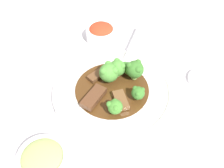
{
  "coord_description": "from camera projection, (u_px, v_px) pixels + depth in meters",
  "views": [
    {
      "loc": [
        -0.44,
        0.04,
        0.53
      ],
      "look_at": [
        0.0,
        0.0,
        0.03
      ],
      "focal_mm": 42.0,
      "sensor_mm": 36.0,
      "label": 1
    }
  ],
  "objects": [
    {
      "name": "ground_plane",
      "position": [
        112.0,
        93.0,
        0.69
      ],
      "size": [
        4.0,
        4.0,
        0.0
      ],
      "primitive_type": "plane",
      "color": "silver"
    },
    {
      "name": "main_plate",
      "position": [
        112.0,
        90.0,
        0.69
      ],
      "size": [
        0.31,
        0.31,
        0.02
      ],
      "color": "white",
      "rests_on": "ground_plane"
    },
    {
      "name": "beef_strip_0",
      "position": [
        94.0,
        97.0,
        0.65
      ],
      "size": [
        0.08,
        0.07,
        0.01
      ],
      "color": "#56331E",
      "rests_on": "main_plate"
    },
    {
      "name": "beef_strip_1",
      "position": [
        97.0,
        75.0,
        0.7
      ],
      "size": [
        0.05,
        0.06,
        0.01
      ],
      "color": "brown",
      "rests_on": "main_plate"
    },
    {
      "name": "beef_strip_2",
      "position": [
        121.0,
        100.0,
        0.64
      ],
      "size": [
        0.06,
        0.04,
        0.01
      ],
      "color": "brown",
      "rests_on": "main_plate"
    },
    {
      "name": "broccoli_floret_0",
      "position": [
        117.0,
        68.0,
        0.69
      ],
      "size": [
        0.04,
        0.04,
        0.05
      ],
      "color": "#7FA84C",
      "rests_on": "main_plate"
    },
    {
      "name": "broccoli_floret_1",
      "position": [
        128.0,
        68.0,
        0.7
      ],
      "size": [
        0.03,
        0.03,
        0.04
      ],
      "color": "#7FA84C",
      "rests_on": "main_plate"
    },
    {
      "name": "broccoli_floret_2",
      "position": [
        114.0,
        107.0,
        0.61
      ],
      "size": [
        0.04,
        0.04,
        0.04
      ],
      "color": "#8EB756",
      "rests_on": "main_plate"
    },
    {
      "name": "broccoli_floret_3",
      "position": [
        109.0,
        72.0,
        0.67
      ],
      "size": [
        0.05,
        0.05,
        0.06
      ],
      "color": "#8EB756",
      "rests_on": "main_plate"
    },
    {
      "name": "broccoli_floret_4",
      "position": [
        138.0,
        93.0,
        0.64
      ],
      "size": [
        0.03,
        0.03,
        0.04
      ],
      "color": "#7FA84C",
      "rests_on": "main_plate"
    },
    {
      "name": "broccoli_floret_5",
      "position": [
        135.0,
        69.0,
        0.68
      ],
      "size": [
        0.05,
        0.05,
        0.06
      ],
      "color": "#7FA84C",
      "rests_on": "main_plate"
    },
    {
      "name": "serving_spoon",
      "position": [
        123.0,
        62.0,
        0.74
      ],
      "size": [
        0.22,
        0.12,
        0.01
      ],
      "color": "silver",
      "rests_on": "main_plate"
    },
    {
      "name": "side_bowl_kimchi",
      "position": [
        101.0,
        33.0,
        0.82
      ],
      "size": [
        0.09,
        0.09,
        0.06
      ],
      "color": "white",
      "rests_on": "ground_plane"
    },
    {
      "name": "side_bowl_appetizer",
      "position": [
        43.0,
        159.0,
        0.54
      ],
      "size": [
        0.11,
        0.11,
        0.05
      ],
      "color": "white",
      "rests_on": "ground_plane"
    },
    {
      "name": "sauce_dish",
      "position": [
        203.0,
        79.0,
        0.72
      ],
      "size": [
        0.08,
        0.08,
        0.01
      ],
      "color": "white",
      "rests_on": "ground_plane"
    },
    {
      "name": "paper_napkin",
      "position": [
        175.0,
        155.0,
        0.57
      ],
      "size": [
        0.11,
        0.09,
        0.01
      ],
      "color": "silver",
      "rests_on": "ground_plane"
    }
  ]
}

